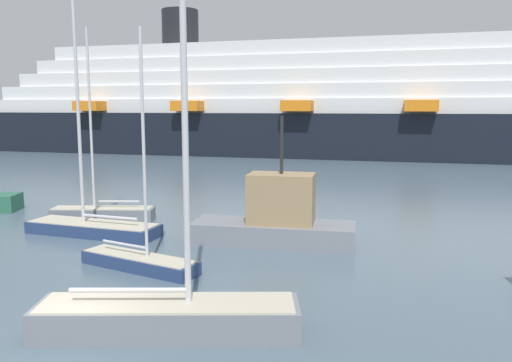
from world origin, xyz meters
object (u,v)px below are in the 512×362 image
object	(u,v)px
sailboat_4	(168,311)
sailboat_2	(139,258)
cruise_ship	(307,107)
sailboat_5	(93,224)
fishing_boat_0	(276,219)
sailboat_3	(103,211)

from	to	relation	value
sailboat_4	sailboat_2	bearing A→B (deg)	109.77
sailboat_2	sailboat_4	distance (m)	5.61
sailboat_2	cruise_ship	world-z (taller)	cruise_ship
sailboat_2	sailboat_5	distance (m)	5.88
fishing_boat_0	cruise_ship	size ratio (longest dim) A/B	0.08
sailboat_4	fishing_boat_0	xyz separation A→B (m)	(0.45, 9.16, 0.46)
sailboat_3	sailboat_4	distance (m)	14.17
sailboat_2	fishing_boat_0	xyz separation A→B (m)	(3.79, 4.66, 0.66)
sailboat_2	sailboat_4	size ratio (longest dim) A/B	0.71
sailboat_2	fishing_boat_0	world-z (taller)	sailboat_2
sailboat_5	cruise_ship	bearing A→B (deg)	-89.81
sailboat_2	fishing_boat_0	size ratio (longest dim) A/B	1.20
sailboat_3	fishing_boat_0	xyz separation A→B (m)	(9.49, -1.75, 0.57)
fishing_boat_0	sailboat_5	bearing A→B (deg)	-179.50
fishing_boat_0	cruise_ship	distance (m)	42.07
sailboat_2	sailboat_4	xyz separation A→B (m)	(3.35, -4.49, 0.20)
sailboat_4	fishing_boat_0	bearing A→B (deg)	70.28
sailboat_3	cruise_ship	bearing A→B (deg)	-109.79
sailboat_3	sailboat_2	bearing A→B (deg)	115.66
sailboat_3	cruise_ship	world-z (taller)	cruise_ship
sailboat_3	sailboat_5	world-z (taller)	sailboat_5
sailboat_2	sailboat_4	bearing A→B (deg)	-40.24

